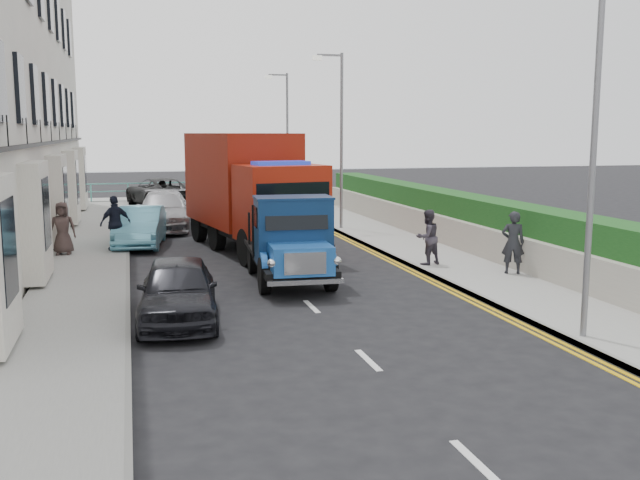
{
  "coord_description": "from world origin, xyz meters",
  "views": [
    {
      "loc": [
        -3.91,
        -13.35,
        3.95
      ],
      "look_at": [
        0.43,
        2.85,
        1.4
      ],
      "focal_mm": 40.0,
      "sensor_mm": 36.0,
      "label": 1
    }
  ],
  "objects_px": {
    "red_lorry": "(249,188)",
    "parked_car_front": "(178,290)",
    "lamp_near": "(589,129)",
    "bedford_lorry": "(292,245)",
    "lamp_mid": "(339,131)",
    "lamp_far": "(285,131)",
    "pedestrian_east_near": "(513,242)"
  },
  "relations": [
    {
      "from": "lamp_near",
      "to": "bedford_lorry",
      "type": "distance_m",
      "value": 8.08
    },
    {
      "from": "lamp_mid",
      "to": "lamp_far",
      "type": "relative_size",
      "value": 1.0
    },
    {
      "from": "lamp_mid",
      "to": "bedford_lorry",
      "type": "height_order",
      "value": "lamp_mid"
    },
    {
      "from": "parked_car_front",
      "to": "pedestrian_east_near",
      "type": "xyz_separation_m",
      "value": [
        9.12,
        2.28,
        0.3
      ]
    },
    {
      "from": "red_lorry",
      "to": "parked_car_front",
      "type": "distance_m",
      "value": 9.52
    },
    {
      "from": "lamp_near",
      "to": "bedford_lorry",
      "type": "height_order",
      "value": "lamp_near"
    },
    {
      "from": "lamp_near",
      "to": "lamp_far",
      "type": "bearing_deg",
      "value": 90.0
    },
    {
      "from": "bedford_lorry",
      "to": "parked_car_front",
      "type": "relative_size",
      "value": 1.25
    },
    {
      "from": "lamp_mid",
      "to": "lamp_far",
      "type": "xyz_separation_m",
      "value": [
        0.0,
        10.0,
        0.0
      ]
    },
    {
      "from": "red_lorry",
      "to": "pedestrian_east_near",
      "type": "height_order",
      "value": "red_lorry"
    },
    {
      "from": "lamp_mid",
      "to": "bedford_lorry",
      "type": "relative_size",
      "value": 1.41
    },
    {
      "from": "lamp_mid",
      "to": "bedford_lorry",
      "type": "bearing_deg",
      "value": -112.92
    },
    {
      "from": "pedestrian_east_near",
      "to": "lamp_far",
      "type": "bearing_deg",
      "value": -60.55
    },
    {
      "from": "parked_car_front",
      "to": "pedestrian_east_near",
      "type": "height_order",
      "value": "pedestrian_east_near"
    },
    {
      "from": "pedestrian_east_near",
      "to": "red_lorry",
      "type": "bearing_deg",
      "value": -23.23
    },
    {
      "from": "lamp_far",
      "to": "pedestrian_east_near",
      "type": "xyz_separation_m",
      "value": [
        1.92,
        -20.25,
        -3.02
      ]
    },
    {
      "from": "red_lorry",
      "to": "bedford_lorry",
      "type": "bearing_deg",
      "value": -98.48
    },
    {
      "from": "lamp_far",
      "to": "parked_car_front",
      "type": "relative_size",
      "value": 1.76
    },
    {
      "from": "lamp_far",
      "to": "parked_car_front",
      "type": "height_order",
      "value": "lamp_far"
    },
    {
      "from": "red_lorry",
      "to": "pedestrian_east_near",
      "type": "relative_size",
      "value": 4.53
    },
    {
      "from": "bedford_lorry",
      "to": "pedestrian_east_near",
      "type": "bearing_deg",
      "value": -1.68
    },
    {
      "from": "lamp_far",
      "to": "bedford_lorry",
      "type": "distance_m",
      "value": 20.32
    },
    {
      "from": "lamp_mid",
      "to": "red_lorry",
      "type": "relative_size",
      "value": 0.9
    },
    {
      "from": "lamp_mid",
      "to": "parked_car_front",
      "type": "xyz_separation_m",
      "value": [
        -7.2,
        -12.53,
        -3.32
      ]
    },
    {
      "from": "lamp_near",
      "to": "pedestrian_east_near",
      "type": "height_order",
      "value": "lamp_near"
    },
    {
      "from": "lamp_far",
      "to": "parked_car_front",
      "type": "xyz_separation_m",
      "value": [
        -7.2,
        -22.53,
        -3.32
      ]
    },
    {
      "from": "bedford_lorry",
      "to": "parked_car_front",
      "type": "bearing_deg",
      "value": -133.73
    },
    {
      "from": "red_lorry",
      "to": "pedestrian_east_near",
      "type": "distance_m",
      "value": 9.12
    },
    {
      "from": "bedford_lorry",
      "to": "parked_car_front",
      "type": "distance_m",
      "value": 4.23
    },
    {
      "from": "lamp_far",
      "to": "bedford_lorry",
      "type": "height_order",
      "value": "lamp_far"
    },
    {
      "from": "lamp_near",
      "to": "lamp_mid",
      "type": "xyz_separation_m",
      "value": [
        0.0,
        16.0,
        0.0
      ]
    },
    {
      "from": "pedestrian_east_near",
      "to": "parked_car_front",
      "type": "bearing_deg",
      "value": 38.09
    }
  ]
}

